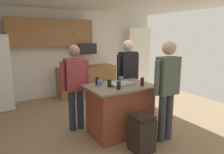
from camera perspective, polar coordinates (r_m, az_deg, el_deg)
name	(u,v)px	position (r m, az deg, el deg)	size (l,w,h in m)	color
floor	(108,128)	(4.36, -1.00, -13.81)	(7.04, 7.04, 0.00)	#937A5B
back_wall	(64,54)	(6.55, -13.12, 6.29)	(6.40, 0.10, 2.60)	white
french_door_window_panel	(139,57)	(7.42, 7.56, 5.52)	(0.90, 0.06, 2.00)	white
cabinet_run_upper	(51,33)	(6.23, -16.42, 11.63)	(2.40, 0.38, 0.75)	#936038
cabinet_run_lower	(87,80)	(6.59, -6.97, -0.96)	(1.80, 0.63, 0.90)	#936038
microwave_over_range	(86,49)	(6.46, -7.26, 7.76)	(0.56, 0.40, 0.32)	black
kitchen_island	(120,109)	(3.98, 2.19, -8.83)	(1.23, 0.86, 0.95)	brown
person_host_foreground	(167,84)	(3.68, 14.96, -2.00)	(0.57, 0.23, 1.77)	#383842
person_elder_center	(128,73)	(4.65, 4.39, 1.09)	(0.57, 0.23, 1.76)	#4C5166
person_guest_right	(75,82)	(4.05, -10.08, -1.37)	(0.57, 0.22, 1.68)	#232D4C
tumbler_amber	(109,83)	(3.71, -0.72, -1.73)	(0.07, 0.07, 0.14)	black
mug_ceramic_white	(100,83)	(3.80, -3.41, -1.65)	(0.13, 0.08, 0.11)	#4C6B99
mug_blue_stoneware	(121,79)	(4.17, 2.48, -0.54)	(0.13, 0.08, 0.10)	#4C6B99
glass_dark_ale	(119,85)	(3.57, 1.86, -2.32)	(0.07, 0.07, 0.13)	black
glass_stout_tall	(97,81)	(3.91, -4.13, -1.04)	(0.06, 0.06, 0.14)	black
glass_pilsner	(142,82)	(3.82, 8.30, -1.30)	(0.06, 0.06, 0.16)	black
serving_tray	(121,84)	(3.87, 2.61, -1.90)	(0.44, 0.30, 0.04)	#B7B7BC
trash_bin	(142,133)	(3.51, 8.18, -15.06)	(0.34, 0.34, 0.61)	black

